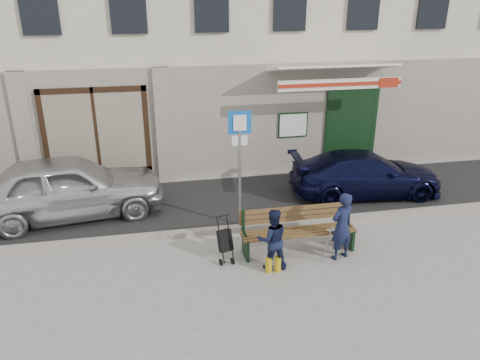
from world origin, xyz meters
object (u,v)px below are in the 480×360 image
object	(u,v)px
car_silver	(68,187)
man	(342,226)
stroller	(225,242)
parking_sign	(240,151)
woman	(272,239)
car_navy	(366,174)
bench	(296,231)

from	to	relation	value
car_silver	man	bearing A→B (deg)	-126.48
stroller	parking_sign	bearing A→B (deg)	48.58
woman	car_navy	bearing A→B (deg)	-136.06
parking_sign	man	xyz separation A→B (m)	(1.72, -1.80, -1.10)
woman	car_silver	bearing A→B (deg)	-35.13
car_navy	man	size ratio (longest dim) A/B	2.78
parking_sign	car_navy	bearing A→B (deg)	18.39
car_navy	stroller	bearing A→B (deg)	125.92
car_navy	bench	bearing A→B (deg)	137.26
man	woman	world-z (taller)	man
car_silver	bench	world-z (taller)	car_silver
bench	woman	world-z (taller)	woman
parking_sign	woman	world-z (taller)	parking_sign
bench	stroller	distance (m)	1.51
bench	man	bearing A→B (deg)	-28.63
car_silver	car_navy	distance (m)	7.52
car_navy	woman	bearing A→B (deg)	136.47
car_silver	parking_sign	xyz separation A→B (m)	(3.90, -1.27, 1.06)
car_navy	stroller	size ratio (longest dim) A/B	4.20
car_navy	car_silver	bearing A→B (deg)	93.41
parking_sign	woman	bearing A→B (deg)	-80.75
car_silver	man	distance (m)	6.41
car_silver	man	size ratio (longest dim) A/B	3.09
car_silver	bench	size ratio (longest dim) A/B	1.85
car_silver	car_navy	xyz separation A→B (m)	(7.52, -0.14, -0.18)
car_silver	stroller	world-z (taller)	car_silver
car_silver	car_navy	world-z (taller)	car_silver
woman	stroller	size ratio (longest dim) A/B	1.32
parking_sign	man	distance (m)	2.72
man	stroller	world-z (taller)	man
parking_sign	woman	size ratio (longest dim) A/B	2.16
parking_sign	man	size ratio (longest dim) A/B	1.89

